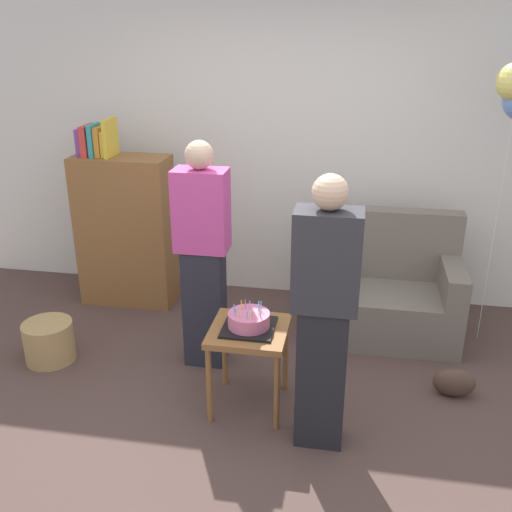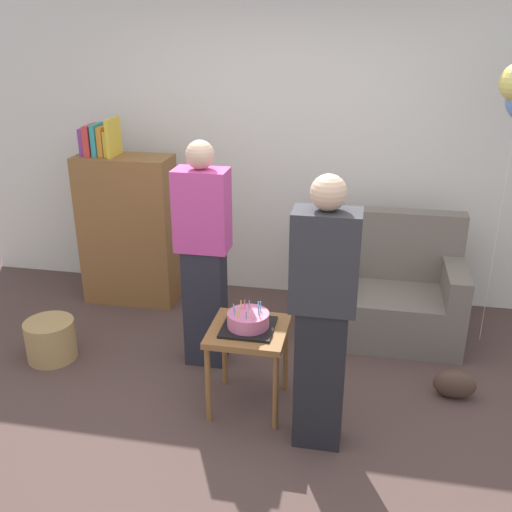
{
  "view_description": "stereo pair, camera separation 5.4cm",
  "coord_description": "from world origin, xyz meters",
  "px_view_note": "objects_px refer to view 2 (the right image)",
  "views": [
    {
      "loc": [
        0.55,
        -2.9,
        2.35
      ],
      "look_at": [
        -0.06,
        0.48,
        0.95
      ],
      "focal_mm": 41.0,
      "sensor_mm": 36.0,
      "label": 1
    },
    {
      "loc": [
        0.6,
        -2.89,
        2.35
      ],
      "look_at": [
        -0.06,
        0.48,
        0.95
      ],
      "focal_mm": 41.0,
      "sensor_mm": 36.0,
      "label": 2
    }
  ],
  "objects_px": {
    "couch": "(389,294)",
    "person_blowing_candles": "(204,256)",
    "bookshelf": "(128,228)",
    "handbag": "(455,384)",
    "side_table": "(248,340)",
    "birthday_cake": "(248,321)",
    "person_holding_cake": "(323,316)",
    "wicker_basket": "(51,340)"
  },
  "relations": [
    {
      "from": "side_table",
      "to": "person_holding_cake",
      "type": "xyz_separation_m",
      "value": [
        0.47,
        -0.26,
        0.35
      ]
    },
    {
      "from": "birthday_cake",
      "to": "wicker_basket",
      "type": "relative_size",
      "value": 0.89
    },
    {
      "from": "person_blowing_candles",
      "to": "bookshelf",
      "type": "bearing_deg",
      "value": 128.8
    },
    {
      "from": "person_blowing_candles",
      "to": "person_holding_cake",
      "type": "xyz_separation_m",
      "value": [
        0.88,
        -0.73,
        0.0
      ]
    },
    {
      "from": "side_table",
      "to": "bookshelf",
      "type": "bearing_deg",
      "value": 135.07
    },
    {
      "from": "person_blowing_candles",
      "to": "handbag",
      "type": "distance_m",
      "value": 1.89
    },
    {
      "from": "couch",
      "to": "side_table",
      "type": "height_order",
      "value": "couch"
    },
    {
      "from": "side_table",
      "to": "handbag",
      "type": "xyz_separation_m",
      "value": [
        1.33,
        0.34,
        -0.38
      ]
    },
    {
      "from": "bookshelf",
      "to": "handbag",
      "type": "bearing_deg",
      "value": -20.49
    },
    {
      "from": "couch",
      "to": "side_table",
      "type": "xyz_separation_m",
      "value": [
        -0.89,
        -1.15,
        0.14
      ]
    },
    {
      "from": "couch",
      "to": "bookshelf",
      "type": "xyz_separation_m",
      "value": [
        -2.23,
        0.18,
        0.34
      ]
    },
    {
      "from": "wicker_basket",
      "to": "person_blowing_candles",
      "type": "bearing_deg",
      "value": 9.56
    },
    {
      "from": "person_blowing_candles",
      "to": "handbag",
      "type": "bearing_deg",
      "value": -12.45
    },
    {
      "from": "bookshelf",
      "to": "birthday_cake",
      "type": "distance_m",
      "value": 1.89
    },
    {
      "from": "bookshelf",
      "to": "wicker_basket",
      "type": "distance_m",
      "value": 1.2
    },
    {
      "from": "bookshelf",
      "to": "person_holding_cake",
      "type": "bearing_deg",
      "value": -41.33
    },
    {
      "from": "couch",
      "to": "handbag",
      "type": "distance_m",
      "value": 0.95
    },
    {
      "from": "couch",
      "to": "person_blowing_candles",
      "type": "xyz_separation_m",
      "value": [
        -1.3,
        -0.68,
        0.49
      ]
    },
    {
      "from": "bookshelf",
      "to": "wicker_basket",
      "type": "xyz_separation_m",
      "value": [
        -0.21,
        -1.06,
        -0.53
      ]
    },
    {
      "from": "person_holding_cake",
      "to": "handbag",
      "type": "distance_m",
      "value": 1.27
    },
    {
      "from": "couch",
      "to": "person_blowing_candles",
      "type": "relative_size",
      "value": 0.67
    },
    {
      "from": "side_table",
      "to": "person_blowing_candles",
      "type": "height_order",
      "value": "person_blowing_candles"
    },
    {
      "from": "couch",
      "to": "birthday_cake",
      "type": "bearing_deg",
      "value": -127.65
    },
    {
      "from": "side_table",
      "to": "wicker_basket",
      "type": "relative_size",
      "value": 1.57
    },
    {
      "from": "birthday_cake",
      "to": "bookshelf",
      "type": "bearing_deg",
      "value": 135.07
    },
    {
      "from": "couch",
      "to": "person_blowing_candles",
      "type": "distance_m",
      "value": 1.55
    },
    {
      "from": "person_blowing_candles",
      "to": "wicker_basket",
      "type": "height_order",
      "value": "person_blowing_candles"
    },
    {
      "from": "birthday_cake",
      "to": "wicker_basket",
      "type": "distance_m",
      "value": 1.64
    },
    {
      "from": "person_holding_cake",
      "to": "person_blowing_candles",
      "type": "bearing_deg",
      "value": -14.39
    },
    {
      "from": "person_blowing_candles",
      "to": "handbag",
      "type": "relative_size",
      "value": 5.82
    },
    {
      "from": "side_table",
      "to": "person_blowing_candles",
      "type": "xyz_separation_m",
      "value": [
        -0.41,
        0.47,
        0.35
      ]
    },
    {
      "from": "birthday_cake",
      "to": "handbag",
      "type": "xyz_separation_m",
      "value": [
        1.33,
        0.34,
        -0.52
      ]
    },
    {
      "from": "side_table",
      "to": "handbag",
      "type": "bearing_deg",
      "value": 14.36
    },
    {
      "from": "side_table",
      "to": "person_holding_cake",
      "type": "relative_size",
      "value": 0.35
    },
    {
      "from": "bookshelf",
      "to": "person_holding_cake",
      "type": "height_order",
      "value": "person_holding_cake"
    },
    {
      "from": "bookshelf",
      "to": "handbag",
      "type": "height_order",
      "value": "bookshelf"
    },
    {
      "from": "birthday_cake",
      "to": "person_holding_cake",
      "type": "relative_size",
      "value": 0.2
    },
    {
      "from": "side_table",
      "to": "wicker_basket",
      "type": "xyz_separation_m",
      "value": [
        -1.55,
        0.28,
        -0.33
      ]
    },
    {
      "from": "side_table",
      "to": "person_holding_cake",
      "type": "height_order",
      "value": "person_holding_cake"
    },
    {
      "from": "person_holding_cake",
      "to": "wicker_basket",
      "type": "height_order",
      "value": "person_holding_cake"
    },
    {
      "from": "wicker_basket",
      "to": "bookshelf",
      "type": "bearing_deg",
      "value": 78.75
    },
    {
      "from": "bookshelf",
      "to": "side_table",
      "type": "distance_m",
      "value": 1.9
    }
  ]
}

